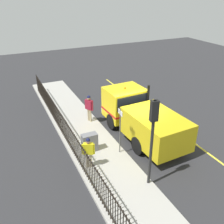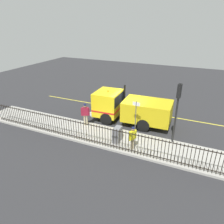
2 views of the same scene
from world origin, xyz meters
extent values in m
plane|color=#2B2B2D|center=(0.00, 0.00, 0.00)|extent=(48.64, 48.64, 0.00)
cube|color=#A3A099|center=(2.84, 0.00, 0.07)|extent=(2.69, 22.11, 0.14)
cube|color=yellow|center=(-2.43, 0.00, 0.00)|extent=(0.12, 19.90, 0.01)
cube|color=yellow|center=(0.01, -1.78, 1.41)|extent=(2.35, 1.99, 1.86)
cube|color=black|center=(0.01, -1.78, 1.82)|extent=(2.17, 2.02, 0.82)
cube|color=gold|center=(-0.13, 1.41, 1.22)|extent=(2.42, 3.64, 1.48)
cube|color=silver|center=(0.05, -2.80, 0.63)|extent=(2.16, 0.29, 0.36)
cube|color=red|center=(0.01, -1.78, 1.00)|extent=(2.37, 2.01, 0.12)
cylinder|color=black|center=(1.00, -1.45, 0.48)|extent=(0.34, 0.97, 0.96)
cylinder|color=black|center=(-1.02, -1.54, 0.48)|extent=(0.34, 0.97, 0.96)
cylinder|color=black|center=(0.88, 1.46, 0.48)|extent=(0.34, 0.97, 0.96)
cylinder|color=black|center=(-1.15, 1.37, 0.48)|extent=(0.34, 0.97, 0.96)
sphere|color=orange|center=(0.01, -1.78, 2.39)|extent=(0.12, 0.12, 0.12)
cylinder|color=black|center=(-1.02, -0.78, 1.60)|extent=(0.14, 0.14, 2.24)
cube|color=maroon|center=(2.00, -2.72, 1.28)|extent=(0.43, 0.54, 0.62)
sphere|color=#997051|center=(2.00, -2.72, 1.70)|extent=(0.23, 0.23, 0.23)
sphere|color=#14193F|center=(2.00, -2.72, 1.78)|extent=(0.22, 0.22, 0.22)
cylinder|color=tan|center=(2.04, -2.80, 0.55)|extent=(0.12, 0.12, 0.83)
cylinder|color=tan|center=(1.95, -2.64, 0.55)|extent=(0.12, 0.12, 0.83)
cylinder|color=maroon|center=(2.12, -2.96, 1.24)|extent=(0.09, 0.09, 0.59)
cylinder|color=maroon|center=(1.87, -2.47, 1.24)|extent=(0.09, 0.09, 0.59)
cube|color=yellow|center=(3.65, 1.58, 1.17)|extent=(0.49, 0.37, 0.56)
sphere|color=#997051|center=(3.65, 1.58, 1.56)|extent=(0.21, 0.21, 0.21)
sphere|color=#14193F|center=(3.65, 1.58, 1.63)|extent=(0.20, 0.20, 0.20)
cylinder|color=tan|center=(3.57, 1.61, 0.52)|extent=(0.11, 0.11, 0.75)
cylinder|color=tan|center=(3.72, 1.54, 0.52)|extent=(0.11, 0.11, 0.75)
cylinder|color=yellow|center=(3.41, 1.68, 1.15)|extent=(0.09, 0.09, 0.53)
cylinder|color=yellow|center=(3.88, 1.47, 1.15)|extent=(0.09, 0.09, 0.53)
cylinder|color=black|center=(4.00, -9.40, 0.84)|extent=(0.04, 0.04, 1.40)
cylinder|color=black|center=(4.00, -9.20, 0.84)|extent=(0.04, 0.04, 1.40)
cylinder|color=black|center=(4.00, -9.01, 0.84)|extent=(0.04, 0.04, 1.40)
cylinder|color=black|center=(4.00, -8.82, 0.84)|extent=(0.04, 0.04, 1.40)
cylinder|color=black|center=(4.00, -8.62, 0.84)|extent=(0.04, 0.04, 1.40)
cylinder|color=black|center=(4.00, -8.43, 0.84)|extent=(0.04, 0.04, 1.40)
cylinder|color=black|center=(4.00, -8.23, 0.84)|extent=(0.04, 0.04, 1.40)
cylinder|color=black|center=(4.00, -8.04, 0.84)|extent=(0.04, 0.04, 1.40)
cylinder|color=black|center=(4.00, -7.85, 0.84)|extent=(0.04, 0.04, 1.40)
cylinder|color=black|center=(4.00, -7.65, 0.84)|extent=(0.04, 0.04, 1.40)
cylinder|color=black|center=(4.00, -7.46, 0.84)|extent=(0.04, 0.04, 1.40)
cylinder|color=black|center=(4.00, -7.27, 0.84)|extent=(0.04, 0.04, 1.40)
cylinder|color=black|center=(4.00, -7.07, 0.84)|extent=(0.04, 0.04, 1.40)
cylinder|color=black|center=(4.00, -6.88, 0.84)|extent=(0.04, 0.04, 1.40)
cylinder|color=black|center=(4.00, -6.68, 0.84)|extent=(0.04, 0.04, 1.40)
cylinder|color=black|center=(4.00, -6.49, 0.84)|extent=(0.04, 0.04, 1.40)
cylinder|color=black|center=(4.00, -6.30, 0.84)|extent=(0.04, 0.04, 1.40)
cylinder|color=black|center=(4.00, -6.10, 0.84)|extent=(0.04, 0.04, 1.40)
cylinder|color=black|center=(4.00, -5.91, 0.84)|extent=(0.04, 0.04, 1.40)
cylinder|color=black|center=(4.00, -5.72, 0.84)|extent=(0.04, 0.04, 1.40)
cylinder|color=black|center=(4.00, -5.52, 0.84)|extent=(0.04, 0.04, 1.40)
cylinder|color=black|center=(4.00, -5.33, 0.84)|extent=(0.04, 0.04, 1.40)
cylinder|color=black|center=(4.00, -5.13, 0.84)|extent=(0.04, 0.04, 1.40)
cylinder|color=black|center=(4.00, -4.94, 0.84)|extent=(0.04, 0.04, 1.40)
cylinder|color=black|center=(4.00, -4.75, 0.84)|extent=(0.04, 0.04, 1.40)
cylinder|color=black|center=(4.00, -4.55, 0.84)|extent=(0.04, 0.04, 1.40)
cylinder|color=black|center=(4.00, -4.36, 0.84)|extent=(0.04, 0.04, 1.40)
cylinder|color=black|center=(4.00, -4.17, 0.84)|extent=(0.04, 0.04, 1.40)
cylinder|color=black|center=(4.00, -3.97, 0.84)|extent=(0.04, 0.04, 1.40)
cylinder|color=black|center=(4.00, -3.78, 0.84)|extent=(0.04, 0.04, 1.40)
cylinder|color=black|center=(4.00, -3.58, 0.84)|extent=(0.04, 0.04, 1.40)
cylinder|color=black|center=(4.00, -3.39, 0.84)|extent=(0.04, 0.04, 1.40)
cylinder|color=black|center=(4.00, -3.20, 0.84)|extent=(0.04, 0.04, 1.40)
cylinder|color=black|center=(4.00, -3.00, 0.84)|extent=(0.04, 0.04, 1.40)
cylinder|color=black|center=(4.00, -2.81, 0.84)|extent=(0.04, 0.04, 1.40)
cylinder|color=black|center=(4.00, -2.62, 0.84)|extent=(0.04, 0.04, 1.40)
cylinder|color=black|center=(4.00, -2.42, 0.84)|extent=(0.04, 0.04, 1.40)
cylinder|color=black|center=(4.00, -2.23, 0.84)|extent=(0.04, 0.04, 1.40)
cylinder|color=black|center=(4.00, -2.03, 0.84)|extent=(0.04, 0.04, 1.40)
cylinder|color=black|center=(4.00, -1.84, 0.84)|extent=(0.04, 0.04, 1.40)
cylinder|color=black|center=(4.00, -1.65, 0.84)|extent=(0.04, 0.04, 1.40)
cylinder|color=black|center=(4.00, -1.45, 0.84)|extent=(0.04, 0.04, 1.40)
cylinder|color=black|center=(4.00, -1.26, 0.84)|extent=(0.04, 0.04, 1.40)
cylinder|color=black|center=(4.00, -1.07, 0.84)|extent=(0.04, 0.04, 1.40)
cylinder|color=black|center=(4.00, -0.87, 0.84)|extent=(0.04, 0.04, 1.40)
cylinder|color=black|center=(4.00, -0.68, 0.84)|extent=(0.04, 0.04, 1.40)
cylinder|color=black|center=(4.00, -0.48, 0.84)|extent=(0.04, 0.04, 1.40)
cylinder|color=black|center=(4.00, -0.29, 0.84)|extent=(0.04, 0.04, 1.40)
cylinder|color=black|center=(4.00, -0.10, 0.84)|extent=(0.04, 0.04, 1.40)
cylinder|color=black|center=(4.00, 0.10, 0.84)|extent=(0.04, 0.04, 1.40)
cylinder|color=black|center=(4.00, 0.29, 0.84)|extent=(0.04, 0.04, 1.40)
cylinder|color=black|center=(4.00, 0.48, 0.84)|extent=(0.04, 0.04, 1.40)
cylinder|color=black|center=(4.00, 0.68, 0.84)|extent=(0.04, 0.04, 1.40)
cylinder|color=black|center=(4.00, 0.87, 0.84)|extent=(0.04, 0.04, 1.40)
cylinder|color=black|center=(4.00, 1.07, 0.84)|extent=(0.04, 0.04, 1.40)
cylinder|color=black|center=(4.00, 1.26, 0.84)|extent=(0.04, 0.04, 1.40)
cylinder|color=black|center=(4.00, 1.45, 0.84)|extent=(0.04, 0.04, 1.40)
cylinder|color=black|center=(4.00, 1.65, 0.84)|extent=(0.04, 0.04, 1.40)
cylinder|color=black|center=(4.00, 1.84, 0.84)|extent=(0.04, 0.04, 1.40)
cylinder|color=black|center=(4.00, 2.03, 0.84)|extent=(0.04, 0.04, 1.40)
cylinder|color=black|center=(4.00, 2.23, 0.84)|extent=(0.04, 0.04, 1.40)
cylinder|color=black|center=(4.00, 2.42, 0.84)|extent=(0.04, 0.04, 1.40)
cylinder|color=black|center=(4.00, 2.62, 0.84)|extent=(0.04, 0.04, 1.40)
cylinder|color=black|center=(4.00, 2.81, 0.84)|extent=(0.04, 0.04, 1.40)
cylinder|color=black|center=(4.00, 3.00, 0.84)|extent=(0.04, 0.04, 1.40)
cylinder|color=black|center=(4.00, 3.20, 0.84)|extent=(0.04, 0.04, 1.40)
cylinder|color=black|center=(4.00, 3.39, 0.84)|extent=(0.04, 0.04, 1.40)
cylinder|color=black|center=(4.00, 3.58, 0.84)|extent=(0.04, 0.04, 1.40)
cylinder|color=black|center=(4.00, 3.78, 0.84)|extent=(0.04, 0.04, 1.40)
cylinder|color=black|center=(4.00, 3.97, 0.84)|extent=(0.04, 0.04, 1.40)
cylinder|color=black|center=(4.00, 4.17, 0.84)|extent=(0.04, 0.04, 1.40)
cylinder|color=black|center=(4.00, 4.36, 0.84)|extent=(0.04, 0.04, 1.40)
cylinder|color=black|center=(4.00, 4.55, 0.84)|extent=(0.04, 0.04, 1.40)
cylinder|color=black|center=(4.00, 4.75, 0.84)|extent=(0.04, 0.04, 1.40)
cylinder|color=black|center=(4.00, 4.94, 0.84)|extent=(0.04, 0.04, 1.40)
cylinder|color=black|center=(4.00, 5.13, 0.84)|extent=(0.04, 0.04, 1.40)
cylinder|color=black|center=(4.00, 5.33, 0.84)|extent=(0.04, 0.04, 1.40)
cylinder|color=black|center=(4.00, 5.52, 0.84)|extent=(0.04, 0.04, 1.40)
cube|color=black|center=(4.00, 0.00, 1.43)|extent=(0.04, 18.79, 0.04)
cube|color=black|center=(4.00, 0.00, 0.31)|extent=(0.04, 18.79, 0.04)
cylinder|color=black|center=(1.69, 3.70, 2.10)|extent=(0.12, 0.12, 3.92)
cube|color=black|center=(1.69, 3.70, 3.64)|extent=(0.33, 0.25, 0.85)
sphere|color=red|center=(1.69, 3.70, 3.89)|extent=(0.16, 0.16, 0.16)
sphere|color=yellow|center=(1.69, 3.70, 3.64)|extent=(0.16, 0.16, 0.16)
sphere|color=green|center=(1.69, 3.70, 3.38)|extent=(0.16, 0.16, 0.16)
cube|color=slate|center=(3.14, 0.36, 0.63)|extent=(0.80, 0.42, 0.99)
cone|color=orange|center=(-2.23, 1.58, 0.35)|extent=(0.49, 0.49, 0.70)
cylinder|color=#4C4C4C|center=(1.79, 1.12, 1.38)|extent=(0.06, 0.06, 2.48)
cube|color=white|center=(1.79, 1.12, 2.42)|extent=(0.08, 0.50, 0.24)
camera|label=1|loc=(6.76, 10.69, 7.81)|focal=40.35mm
camera|label=2|loc=(13.99, 4.87, 7.46)|focal=33.22mm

